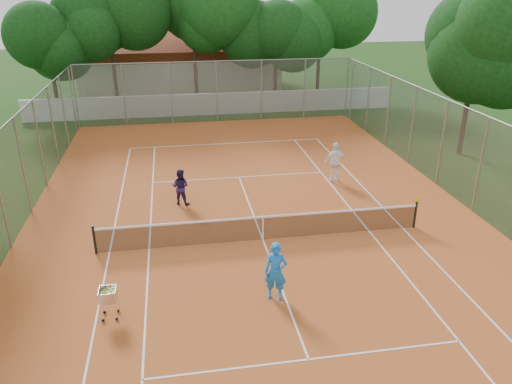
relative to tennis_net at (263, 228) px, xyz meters
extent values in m
plane|color=#16340E|center=(0.00, 0.00, -0.51)|extent=(120.00, 120.00, 0.00)
cube|color=#B05522|center=(0.00, 0.00, -0.50)|extent=(18.00, 34.00, 0.02)
cube|color=white|center=(0.00, 0.00, -0.49)|extent=(10.98, 23.78, 0.01)
cube|color=black|center=(0.00, 0.00, 0.00)|extent=(11.88, 0.10, 0.98)
cube|color=slate|center=(0.00, 0.00, 1.49)|extent=(18.00, 34.00, 4.00)
cube|color=silver|center=(0.00, 19.00, 0.24)|extent=(26.00, 0.30, 1.50)
cube|color=beige|center=(-2.00, 29.00, 1.69)|extent=(16.40, 9.00, 4.40)
cube|color=black|center=(0.00, 22.00, 4.49)|extent=(29.00, 19.00, 10.00)
imported|color=blue|center=(-0.29, -3.66, 0.43)|extent=(0.79, 0.65, 1.84)
imported|color=#271A4E|center=(-2.86, 3.74, 0.29)|extent=(0.92, 0.83, 1.56)
imported|color=white|center=(4.40, 5.15, 0.46)|extent=(1.15, 0.56, 1.90)
cube|color=silver|center=(-5.08, -3.79, 0.02)|extent=(0.51, 0.51, 1.03)
camera|label=1|loc=(-2.98, -15.94, 8.33)|focal=35.00mm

